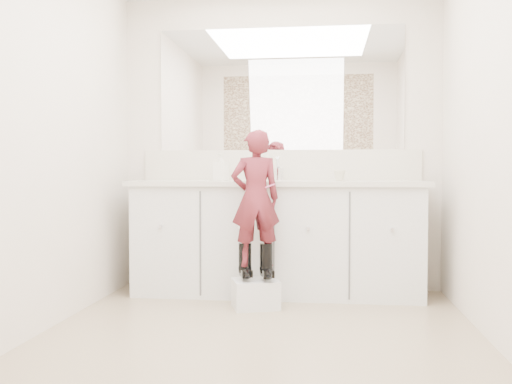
# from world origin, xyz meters

# --- Properties ---
(floor) EXTENTS (3.00, 3.00, 0.00)m
(floor) POSITION_xyz_m (0.00, 0.00, 0.00)
(floor) COLOR #957D62
(floor) RESTS_ON ground
(wall_back) EXTENTS (2.60, 0.00, 2.60)m
(wall_back) POSITION_xyz_m (0.00, 1.50, 1.20)
(wall_back) COLOR beige
(wall_back) RESTS_ON floor
(wall_front) EXTENTS (2.60, 0.00, 2.60)m
(wall_front) POSITION_xyz_m (0.00, -1.50, 1.20)
(wall_front) COLOR beige
(wall_front) RESTS_ON floor
(wall_left) EXTENTS (0.00, 3.00, 3.00)m
(wall_left) POSITION_xyz_m (-1.30, 0.00, 1.20)
(wall_left) COLOR beige
(wall_left) RESTS_ON floor
(wall_right) EXTENTS (0.00, 3.00, 3.00)m
(wall_right) POSITION_xyz_m (1.30, 0.00, 1.20)
(wall_right) COLOR beige
(wall_right) RESTS_ON floor
(vanity_cabinet) EXTENTS (2.20, 0.55, 0.85)m
(vanity_cabinet) POSITION_xyz_m (0.00, 1.23, 0.42)
(vanity_cabinet) COLOR silver
(vanity_cabinet) RESTS_ON floor
(countertop) EXTENTS (2.28, 0.58, 0.04)m
(countertop) POSITION_xyz_m (0.00, 1.21, 0.87)
(countertop) COLOR beige
(countertop) RESTS_ON vanity_cabinet
(backsplash) EXTENTS (2.28, 0.03, 0.25)m
(backsplash) POSITION_xyz_m (0.00, 1.49, 1.02)
(backsplash) COLOR beige
(backsplash) RESTS_ON countertop
(mirror) EXTENTS (2.00, 0.02, 1.00)m
(mirror) POSITION_xyz_m (0.00, 1.49, 1.64)
(mirror) COLOR white
(mirror) RESTS_ON wall_back
(faucet) EXTENTS (0.08, 0.08, 0.10)m
(faucet) POSITION_xyz_m (0.00, 1.38, 0.94)
(faucet) COLOR silver
(faucet) RESTS_ON countertop
(cup) EXTENTS (0.10, 0.10, 0.08)m
(cup) POSITION_xyz_m (0.48, 1.23, 0.93)
(cup) COLOR beige
(cup) RESTS_ON countertop
(soap_bottle) EXTENTS (0.13, 0.13, 0.22)m
(soap_bottle) POSITION_xyz_m (-0.46, 1.30, 1.00)
(soap_bottle) COLOR silver
(soap_bottle) RESTS_ON countertop
(step_stool) EXTENTS (0.38, 0.34, 0.20)m
(step_stool) POSITION_xyz_m (-0.11, 0.75, 0.10)
(step_stool) COLOR silver
(step_stool) RESTS_ON floor
(boot_left) EXTENTS (0.14, 0.19, 0.26)m
(boot_left) POSITION_xyz_m (-0.19, 0.75, 0.33)
(boot_left) COLOR black
(boot_left) RESTS_ON step_stool
(boot_right) EXTENTS (0.14, 0.19, 0.26)m
(boot_right) POSITION_xyz_m (-0.04, 0.75, 0.33)
(boot_right) COLOR black
(boot_right) RESTS_ON step_stool
(toddler) EXTENTS (0.40, 0.32, 0.95)m
(toddler) POSITION_xyz_m (-0.11, 0.75, 0.77)
(toddler) COLOR #A73344
(toddler) RESTS_ON step_stool
(toothbrush) EXTENTS (0.13, 0.05, 0.06)m
(toothbrush) POSITION_xyz_m (-0.04, 0.75, 0.85)
(toothbrush) COLOR #D35286
(toothbrush) RESTS_ON toddler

